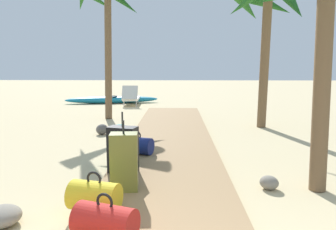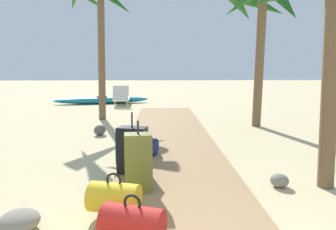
{
  "view_description": "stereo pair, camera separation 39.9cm",
  "coord_description": "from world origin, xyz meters",
  "px_view_note": "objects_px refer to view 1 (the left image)",
  "views": [
    {
      "loc": [
        0.14,
        -0.98,
        1.59
      ],
      "look_at": [
        -0.05,
        5.82,
        0.55
      ],
      "focal_mm": 34.87,
      "sensor_mm": 36.0,
      "label": 1
    },
    {
      "loc": [
        -0.26,
        -0.98,
        1.59
      ],
      "look_at": [
        -0.05,
        5.82,
        0.55
      ],
      "focal_mm": 34.87,
      "sensor_mm": 36.0,
      "label": 2
    }
  ],
  "objects_px": {
    "duffel_bag_yellow": "(94,196)",
    "palm_tree_far_right": "(267,13)",
    "duffel_bag_red": "(105,221)",
    "lounge_chair": "(131,97)",
    "kayak": "(112,100)",
    "suitcase_olive": "(124,162)",
    "palm_tree_far_left": "(105,4)",
    "backpack_teal": "(120,142)",
    "duffel_bag_navy": "(137,145)",
    "suitcase_black": "(123,150)"
  },
  "relations": [
    {
      "from": "suitcase_black",
      "to": "lounge_chair",
      "type": "bearing_deg",
      "value": 97.2
    },
    {
      "from": "backpack_teal",
      "to": "palm_tree_far_left",
      "type": "xyz_separation_m",
      "value": [
        -1.21,
        4.92,
        2.97
      ]
    },
    {
      "from": "suitcase_black",
      "to": "palm_tree_far_right",
      "type": "height_order",
      "value": "palm_tree_far_right"
    },
    {
      "from": "duffel_bag_yellow",
      "to": "kayak",
      "type": "bearing_deg",
      "value": 100.23
    },
    {
      "from": "suitcase_olive",
      "to": "duffel_bag_yellow",
      "type": "bearing_deg",
      "value": -109.97
    },
    {
      "from": "lounge_chair",
      "to": "backpack_teal",
      "type": "bearing_deg",
      "value": -83.32
    },
    {
      "from": "duffel_bag_yellow",
      "to": "backpack_teal",
      "type": "bearing_deg",
      "value": 91.47
    },
    {
      "from": "kayak",
      "to": "backpack_teal",
      "type": "bearing_deg",
      "value": -78.01
    },
    {
      "from": "duffel_bag_red",
      "to": "suitcase_olive",
      "type": "xyz_separation_m",
      "value": [
        -0.01,
        1.14,
        0.2
      ]
    },
    {
      "from": "backpack_teal",
      "to": "palm_tree_far_right",
      "type": "xyz_separation_m",
      "value": [
        3.09,
        3.34,
        2.47
      ]
    },
    {
      "from": "kayak",
      "to": "suitcase_olive",
      "type": "bearing_deg",
      "value": -77.95
    },
    {
      "from": "palm_tree_far_left",
      "to": "duffel_bag_red",
      "type": "bearing_deg",
      "value": -78.38
    },
    {
      "from": "suitcase_olive",
      "to": "duffel_bag_red",
      "type": "bearing_deg",
      "value": -89.38
    },
    {
      "from": "duffel_bag_yellow",
      "to": "suitcase_olive",
      "type": "bearing_deg",
      "value": 70.03
    },
    {
      "from": "duffel_bag_navy",
      "to": "palm_tree_far_right",
      "type": "xyz_separation_m",
      "value": [
        2.88,
        2.87,
        2.64
      ]
    },
    {
      "from": "backpack_teal",
      "to": "palm_tree_far_right",
      "type": "relative_size",
      "value": 0.16
    },
    {
      "from": "suitcase_olive",
      "to": "lounge_chair",
      "type": "xyz_separation_m",
      "value": [
        -1.2,
        9.18,
        -0.1
      ]
    },
    {
      "from": "suitcase_olive",
      "to": "palm_tree_far_left",
      "type": "xyz_separation_m",
      "value": [
        -1.48,
        6.1,
        2.93
      ]
    },
    {
      "from": "kayak",
      "to": "palm_tree_far_left",
      "type": "bearing_deg",
      "value": -80.49
    },
    {
      "from": "duffel_bag_red",
      "to": "kayak",
      "type": "relative_size",
      "value": 0.16
    },
    {
      "from": "backpack_teal",
      "to": "kayak",
      "type": "height_order",
      "value": "backpack_teal"
    },
    {
      "from": "suitcase_black",
      "to": "suitcase_olive",
      "type": "height_order",
      "value": "suitcase_black"
    },
    {
      "from": "suitcase_olive",
      "to": "duffel_bag_navy",
      "type": "bearing_deg",
      "value": 91.83
    },
    {
      "from": "lounge_chair",
      "to": "kayak",
      "type": "relative_size",
      "value": 0.39
    },
    {
      "from": "lounge_chair",
      "to": "duffel_bag_yellow",
      "type": "bearing_deg",
      "value": -84.26
    },
    {
      "from": "palm_tree_far_left",
      "to": "duffel_bag_navy",
      "type": "bearing_deg",
      "value": -72.28
    },
    {
      "from": "suitcase_olive",
      "to": "palm_tree_far_left",
      "type": "relative_size",
      "value": 0.21
    },
    {
      "from": "backpack_teal",
      "to": "lounge_chair",
      "type": "height_order",
      "value": "lounge_chair"
    },
    {
      "from": "palm_tree_far_right",
      "to": "suitcase_black",
      "type": "bearing_deg",
      "value": -127.32
    },
    {
      "from": "duffel_bag_yellow",
      "to": "backpack_teal",
      "type": "xyz_separation_m",
      "value": [
        -0.05,
        1.78,
        0.15
      ]
    },
    {
      "from": "lounge_chair",
      "to": "kayak",
      "type": "height_order",
      "value": "lounge_chair"
    },
    {
      "from": "duffel_bag_red",
      "to": "kayak",
      "type": "distance_m",
      "value": 11.2
    },
    {
      "from": "duffel_bag_navy",
      "to": "kayak",
      "type": "height_order",
      "value": "duffel_bag_navy"
    },
    {
      "from": "suitcase_black",
      "to": "duffel_bag_red",
      "type": "height_order",
      "value": "suitcase_black"
    },
    {
      "from": "backpack_teal",
      "to": "palm_tree_far_left",
      "type": "distance_m",
      "value": 5.87
    },
    {
      "from": "lounge_chair",
      "to": "kayak",
      "type": "bearing_deg",
      "value": 143.12
    },
    {
      "from": "suitcase_black",
      "to": "kayak",
      "type": "bearing_deg",
      "value": 102.15
    },
    {
      "from": "backpack_teal",
      "to": "duffel_bag_red",
      "type": "bearing_deg",
      "value": -83.23
    },
    {
      "from": "palm_tree_far_right",
      "to": "lounge_chair",
      "type": "xyz_separation_m",
      "value": [
        -4.03,
        4.66,
        -2.54
      ]
    },
    {
      "from": "duffel_bag_yellow",
      "to": "palm_tree_far_right",
      "type": "bearing_deg",
      "value": 59.24
    },
    {
      "from": "duffel_bag_yellow",
      "to": "kayak",
      "type": "distance_m",
      "value": 10.63
    },
    {
      "from": "duffel_bag_red",
      "to": "palm_tree_far_right",
      "type": "distance_m",
      "value": 6.85
    },
    {
      "from": "duffel_bag_red",
      "to": "duffel_bag_navy",
      "type": "xyz_separation_m",
      "value": [
        -0.06,
        2.78,
        -0.01
      ]
    },
    {
      "from": "palm_tree_far_left",
      "to": "palm_tree_far_right",
      "type": "relative_size",
      "value": 1.16
    },
    {
      "from": "duffel_bag_red",
      "to": "duffel_bag_yellow",
      "type": "bearing_deg",
      "value": 113.14
    },
    {
      "from": "suitcase_black",
      "to": "duffel_bag_navy",
      "type": "bearing_deg",
      "value": 86.04
    },
    {
      "from": "kayak",
      "to": "duffel_bag_yellow",
      "type": "bearing_deg",
      "value": -79.77
    },
    {
      "from": "duffel_bag_red",
      "to": "lounge_chair",
      "type": "relative_size",
      "value": 0.4
    },
    {
      "from": "palm_tree_far_left",
      "to": "lounge_chair",
      "type": "xyz_separation_m",
      "value": [
        0.28,
        3.08,
        -3.03
      ]
    },
    {
      "from": "duffel_bag_red",
      "to": "suitcase_olive",
      "type": "height_order",
      "value": "suitcase_olive"
    }
  ]
}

